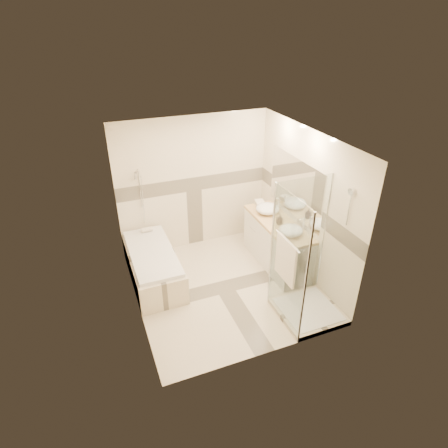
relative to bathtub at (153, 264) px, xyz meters
name	(u,v)px	position (x,y,z in m)	size (l,w,h in m)	color
room	(227,220)	(1.08, -0.64, 0.95)	(2.82, 3.02, 2.52)	beige
bathtub	(153,264)	(0.00, 0.00, 0.00)	(0.75, 1.70, 0.56)	beige
vanity	(277,243)	(2.15, -0.35, 0.12)	(0.58, 1.62, 0.85)	silver
shower_enclosure	(301,286)	(1.86, -1.62, 0.20)	(0.96, 0.93, 2.04)	beige
vessel_sink_near	(267,209)	(2.13, 0.03, 0.63)	(0.42, 0.42, 0.17)	white
vessel_sink_far	(291,230)	(2.13, -0.79, 0.62)	(0.38, 0.38, 0.15)	white
faucet_near	(278,203)	(2.35, 0.03, 0.70)	(0.11, 0.03, 0.27)	silver
faucet_far	(303,224)	(2.35, -0.79, 0.69)	(0.11, 0.03, 0.26)	silver
amenity_bottle_a	(280,219)	(2.13, -0.41, 0.63)	(0.08, 0.08, 0.18)	black
amenity_bottle_b	(279,220)	(2.13, -0.40, 0.61)	(0.11, 0.11, 0.14)	black
folded_towels	(260,204)	(2.13, 0.33, 0.58)	(0.16, 0.26, 0.08)	white
rolled_towel	(147,230)	(0.06, 0.65, 0.30)	(0.09, 0.09, 0.19)	white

